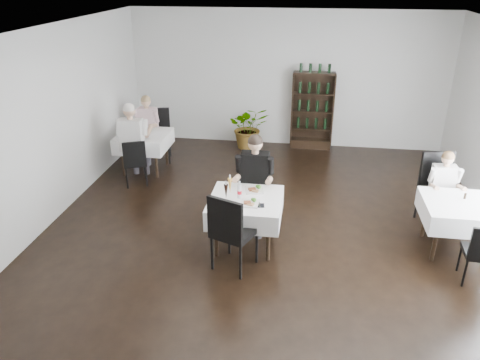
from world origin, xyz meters
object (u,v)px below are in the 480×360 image
main_table (246,207)px  diner_main (254,176)px  potted_tree (249,127)px  wine_shelf (312,112)px

main_table → diner_main: size_ratio=0.67×
potted_tree → main_table: bearing=-83.1°
diner_main → main_table: bearing=-96.4°
wine_shelf → diner_main: wine_shelf is taller
wine_shelf → main_table: wine_shelf is taller
wine_shelf → main_table: (-0.90, -4.31, -0.23)m
wine_shelf → main_table: 4.41m
wine_shelf → potted_tree: (-1.40, -0.22, -0.36)m
main_table → potted_tree: (-0.50, 4.10, -0.13)m
potted_tree → diner_main: size_ratio=0.64×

